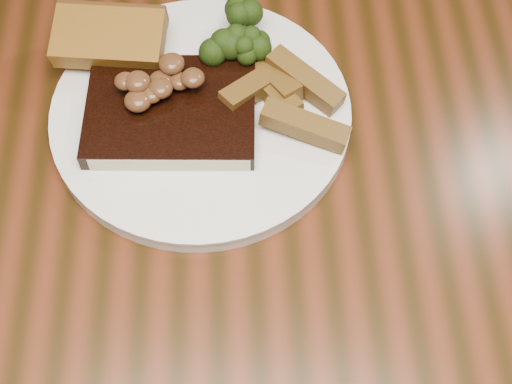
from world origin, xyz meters
TOP-DOWN VIEW (x-y plane):
  - dining_table at (0.00, 0.00)m, footprint 1.60×0.90m
  - plate at (-0.03, 0.08)m, footprint 0.30×0.30m
  - steak at (-0.05, 0.07)m, footprint 0.16×0.12m
  - steak_bone at (-0.05, 0.02)m, footprint 0.14×0.02m
  - mushroom_pile at (-0.07, 0.08)m, footprint 0.07×0.07m
  - garlic_bread at (-0.11, 0.14)m, footprint 0.11×0.07m
  - potato_wedges at (0.03, 0.08)m, footprint 0.10×0.10m
  - broccoli_cluster at (0.02, 0.15)m, footprint 0.07×0.07m

SIDE VIEW (x-z plane):
  - dining_table at x=0.00m, z-range 0.28..1.03m
  - plate at x=-0.03m, z-range 0.75..0.76m
  - steak_bone at x=-0.05m, z-range 0.76..0.78m
  - steak at x=-0.05m, z-range 0.76..0.78m
  - garlic_bread at x=-0.11m, z-range 0.76..0.78m
  - potato_wedges at x=0.03m, z-range 0.76..0.79m
  - broccoli_cluster at x=0.02m, z-range 0.76..0.80m
  - mushroom_pile at x=-0.07m, z-range 0.78..0.81m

